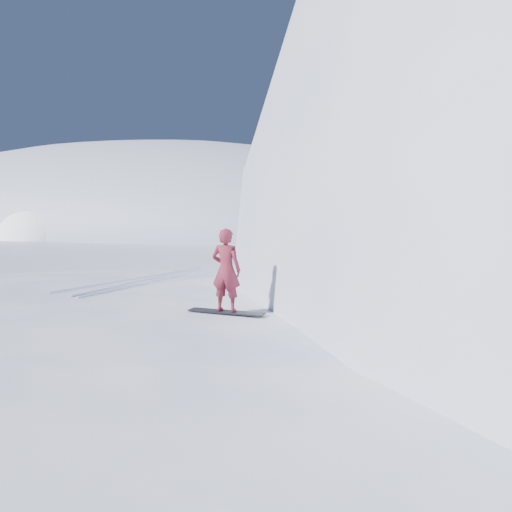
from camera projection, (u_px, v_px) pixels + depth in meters
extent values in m
ellipsoid|color=white|center=(139.00, 405.00, 13.20)|extent=(36.00, 28.00, 4.80)
ellipsoid|color=white|center=(125.00, 223.00, 101.38)|extent=(120.00, 70.00, 28.00)
ellipsoid|color=white|center=(401.00, 219.00, 122.08)|extent=(140.00, 90.00, 36.00)
ellipsoid|color=white|center=(151.00, 354.00, 17.39)|extent=(7.00, 6.30, 1.00)
ellipsoid|color=white|center=(401.00, 463.00, 10.30)|extent=(4.00, 3.60, 0.60)
cube|color=black|center=(226.00, 312.00, 11.85)|extent=(1.66, 0.79, 0.03)
imported|color=maroon|center=(226.00, 270.00, 11.76)|extent=(0.73, 0.59, 1.73)
ellipsoid|color=white|center=(34.00, 238.00, 64.77)|extent=(9.37, 7.50, 6.56)
cube|color=silver|center=(136.00, 278.00, 16.72)|extent=(0.52, 5.99, 0.04)
cube|color=silver|center=(145.00, 279.00, 16.45)|extent=(1.35, 5.87, 0.04)
cube|color=silver|center=(154.00, 280.00, 16.23)|extent=(1.25, 5.89, 0.04)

